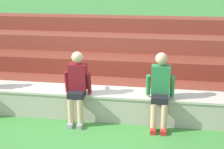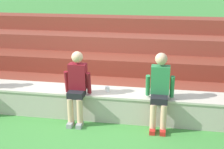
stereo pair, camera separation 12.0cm
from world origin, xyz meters
name	(u,v)px [view 1 (the left image)]	position (x,y,z in m)	size (l,w,h in m)	color
ground_plane	(87,122)	(0.00, 0.00, 0.00)	(80.00, 80.00, 0.00)	#428E3D
stone_seating_wall	(90,102)	(0.00, 0.29, 0.29)	(9.79, 0.63, 0.54)	#B7AF9E
brick_bleachers	(110,56)	(0.00, 2.81, 0.59)	(13.45, 3.14, 1.58)	brown
person_center	(77,86)	(-0.17, -0.03, 0.74)	(0.51, 0.51, 1.37)	#DBAD89
person_right_of_center	(160,88)	(1.36, 0.01, 0.76)	(0.52, 0.55, 1.40)	#DBAD89
plastic_cup_right_end	(107,89)	(0.35, 0.27, 0.59)	(0.08, 0.08, 0.10)	white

